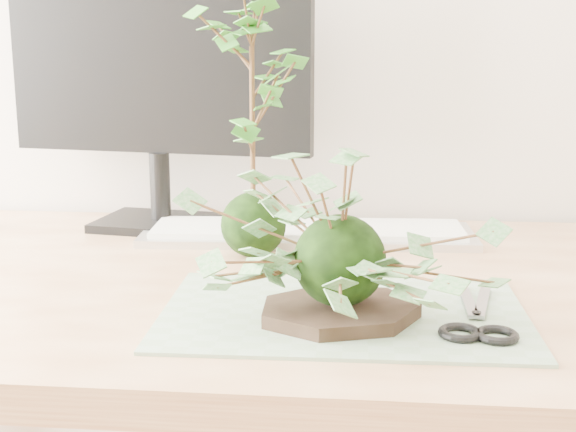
{
  "coord_description": "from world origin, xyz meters",
  "views": [
    {
      "loc": [
        0.09,
        0.25,
        1.04
      ],
      "look_at": [
        0.0,
        1.14,
        0.84
      ],
      "focal_mm": 50.0,
      "sensor_mm": 36.0,
      "label": 1
    }
  ],
  "objects_px": {
    "maple_kokedama": "(252,63)",
    "ivy_kokedama": "(340,218)",
    "desk": "(353,343)",
    "keyboard": "(308,233)",
    "monitor": "(157,70)"
  },
  "relations": [
    {
      "from": "maple_kokedama",
      "to": "ivy_kokedama",
      "type": "bearing_deg",
      "value": -62.89
    },
    {
      "from": "desk",
      "to": "keyboard",
      "type": "xyz_separation_m",
      "value": [
        -0.08,
        0.2,
        0.1
      ]
    },
    {
      "from": "desk",
      "to": "ivy_kokedama",
      "type": "bearing_deg",
      "value": -94.95
    },
    {
      "from": "maple_kokedama",
      "to": "keyboard",
      "type": "relative_size",
      "value": 0.75
    },
    {
      "from": "desk",
      "to": "keyboard",
      "type": "distance_m",
      "value": 0.24
    },
    {
      "from": "maple_kokedama",
      "to": "keyboard",
      "type": "height_order",
      "value": "maple_kokedama"
    },
    {
      "from": "ivy_kokedama",
      "to": "keyboard",
      "type": "height_order",
      "value": "ivy_kokedama"
    },
    {
      "from": "monitor",
      "to": "maple_kokedama",
      "type": "bearing_deg",
      "value": -35.69
    },
    {
      "from": "keyboard",
      "to": "maple_kokedama",
      "type": "bearing_deg",
      "value": -124.83
    },
    {
      "from": "desk",
      "to": "ivy_kokedama",
      "type": "height_order",
      "value": "ivy_kokedama"
    },
    {
      "from": "ivy_kokedama",
      "to": "keyboard",
      "type": "distance_m",
      "value": 0.38
    },
    {
      "from": "maple_kokedama",
      "to": "monitor",
      "type": "bearing_deg",
      "value": 135.93
    },
    {
      "from": "ivy_kokedama",
      "to": "monitor",
      "type": "height_order",
      "value": "monitor"
    },
    {
      "from": "ivy_kokedama",
      "to": "monitor",
      "type": "distance_m",
      "value": 0.54
    },
    {
      "from": "maple_kokedama",
      "to": "keyboard",
      "type": "bearing_deg",
      "value": 58.19
    }
  ]
}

